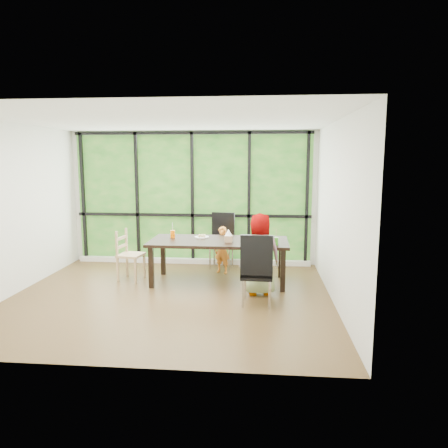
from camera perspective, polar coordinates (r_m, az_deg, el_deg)
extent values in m
plane|color=black|center=(6.68, -7.36, -9.85)|extent=(5.00, 5.00, 0.00)
plane|color=silver|center=(8.57, -4.27, 3.58)|extent=(5.00, 0.00, 5.00)
cube|color=#194916|center=(8.55, -4.29, 3.56)|extent=(4.80, 0.02, 2.65)
cube|color=silver|center=(8.69, -4.28, -5.05)|extent=(4.80, 0.12, 0.10)
cube|color=black|center=(7.28, -0.71, -5.12)|extent=(2.44, 1.19, 0.75)
cube|color=black|center=(8.25, -0.36, -2.29)|extent=(0.50, 0.50, 1.08)
cube|color=black|center=(6.17, 4.56, -6.13)|extent=(0.48, 0.48, 1.08)
cube|color=tan|center=(7.61, -12.62, -4.15)|extent=(0.46, 0.48, 0.90)
imported|color=orange|center=(7.88, -0.24, -3.55)|extent=(0.38, 0.32, 0.89)
imported|color=slate|center=(6.61, 4.83, -4.14)|extent=(0.70, 0.52, 1.30)
cube|color=tan|center=(6.91, 4.65, -2.70)|extent=(0.45, 0.33, 0.01)
cylinder|color=white|center=(7.46, -3.06, -1.78)|extent=(0.26, 0.26, 0.02)
cylinder|color=white|center=(6.95, 4.38, -2.60)|extent=(0.23, 0.23, 0.01)
cylinder|color=#FF6A00|center=(7.47, -7.03, -1.37)|extent=(0.08, 0.08, 0.13)
cylinder|color=green|center=(6.84, 7.12, -2.35)|extent=(0.08, 0.08, 0.13)
cube|color=tan|center=(7.04, 0.62, -2.02)|extent=(0.13, 0.13, 0.11)
cylinder|color=white|center=(7.46, -7.04, -0.56)|extent=(0.01, 0.04, 0.20)
cylinder|color=pink|center=(6.82, 7.13, -1.51)|extent=(0.01, 0.04, 0.20)
cone|color=white|center=(7.02, 0.62, -1.14)|extent=(0.12, 0.12, 0.11)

